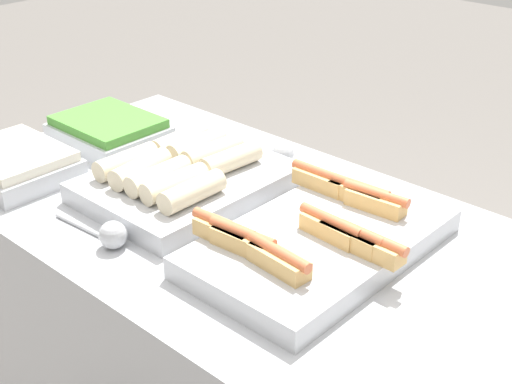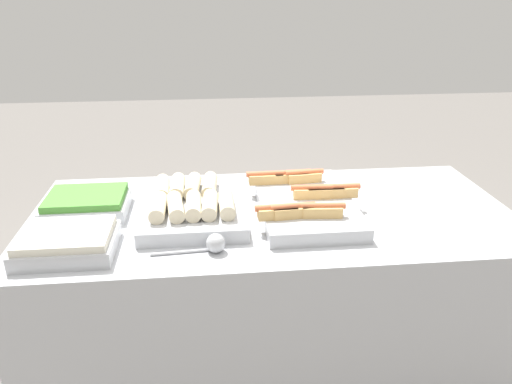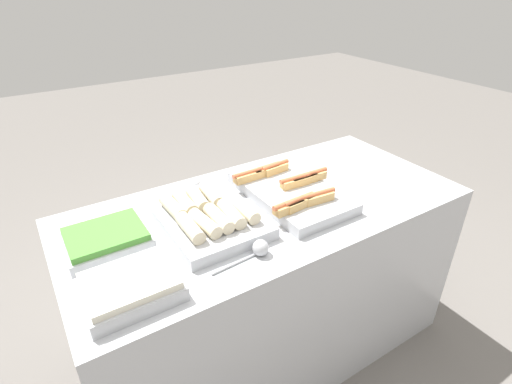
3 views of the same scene
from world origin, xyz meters
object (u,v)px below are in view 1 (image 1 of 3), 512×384
object	(u,v)px
tray_wraps	(185,177)
serving_spoon_far	(280,154)
tray_hotdogs	(320,238)
tray_side_back	(109,131)
tray_side_front	(15,164)
serving_spoon_near	(111,234)

from	to	relation	value
tray_wraps	serving_spoon_far	xyz separation A→B (m)	(0.06, 0.28, -0.01)
tray_hotdogs	tray_side_back	world-z (taller)	tray_hotdogs
tray_hotdogs	tray_side_front	size ratio (longest dim) A/B	1.92
tray_wraps	serving_spoon_near	bearing A→B (deg)	-76.35
tray_side_front	serving_spoon_far	size ratio (longest dim) A/B	1.31
tray_hotdogs	serving_spoon_near	bearing A→B (deg)	-141.15
tray_wraps	tray_side_front	world-z (taller)	tray_wraps
tray_side_front	tray_hotdogs	bearing A→B (deg)	16.51
tray_hotdogs	tray_wraps	xyz separation A→B (m)	(-0.40, -0.00, 0.01)
serving_spoon_near	serving_spoon_far	distance (m)	0.55
tray_side_back	serving_spoon_far	size ratio (longest dim) A/B	1.31
tray_wraps	serving_spoon_near	size ratio (longest dim) A/B	2.04
tray_side_front	serving_spoon_far	bearing A→B (deg)	48.94
tray_side_back	serving_spoon_far	distance (m)	0.49
tray_side_back	tray_side_front	bearing A→B (deg)	-90.00
tray_wraps	tray_side_back	distance (m)	0.38
tray_side_back	serving_spoon_near	distance (m)	0.55
tray_hotdogs	tray_side_front	bearing A→B (deg)	-163.49
tray_side_back	serving_spoon_near	size ratio (longest dim) A/B	1.26
tray_side_front	serving_spoon_near	distance (m)	0.45
tray_wraps	tray_side_front	bearing A→B (deg)	-148.83
serving_spoon_near	tray_side_front	bearing A→B (deg)	174.67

